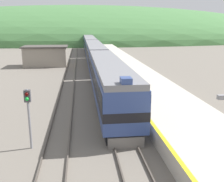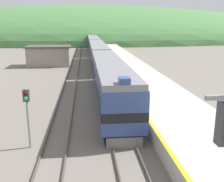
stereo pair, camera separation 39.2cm
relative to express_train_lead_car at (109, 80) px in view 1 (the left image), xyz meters
name	(u,v)px [view 1 (the left image)]	position (x,y,z in m)	size (l,w,h in m)	color
track_main	(90,53)	(0.00, 44.02, -2.11)	(1.52, 180.00, 0.16)	#4C443D
track_siding	(74,53)	(-4.20, 44.02, -2.11)	(1.52, 180.00, 0.16)	#4C443D
platform	(120,61)	(4.69, 24.02, -1.65)	(5.75, 140.00, 1.10)	#BCB5A5
distant_hills	(85,39)	(0.00, 107.70, -2.19)	(215.31, 96.89, 31.73)	#477A42
station_shed	(46,56)	(-8.77, 23.84, -0.38)	(7.82, 5.06, 3.58)	gray
express_train_lead_car	(109,80)	(0.00, 0.00, 0.00)	(2.89, 20.53, 4.37)	black
carriage_second	(95,54)	(0.00, 22.66, -0.01)	(2.88, 22.56, 4.01)	black
carriage_third	(90,44)	(0.00, 46.10, -0.01)	(2.88, 22.56, 4.01)	black
carriage_fourth	(87,39)	(0.00, 69.53, -0.01)	(2.88, 22.56, 4.01)	black
carriage_fifth	(86,36)	(0.00, 92.97, -0.01)	(2.88, 22.56, 4.01)	black
signal_post_siding	(28,107)	(-5.74, -9.16, 0.49)	(0.36, 0.42, 3.73)	gray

